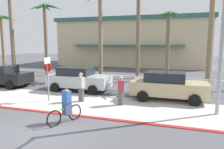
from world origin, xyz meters
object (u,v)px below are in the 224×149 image
palm_tree_1 (11,13)px  palm_tree_4 (138,10)px  streetlight_curb (224,23)px  pedestrian_0 (81,88)px  car_silver_1 (78,79)px  palm_tree_6 (213,7)px  palm_tree_2 (45,22)px  cyclist_yellow_0 (66,107)px  pedestrian_1 (121,92)px  palm_tree_3 (100,16)px  palm_tree_0 (2,28)px  stop_sign_bike_lane (48,73)px  palm_tree_5 (168,26)px  car_tan_2 (168,86)px  car_black_0 (3,75)px

palm_tree_1 → palm_tree_4: 12.06m
streetlight_curb → pedestrian_0: 8.00m
car_silver_1 → palm_tree_6: bearing=25.2°
streetlight_curb → palm_tree_2: bearing=150.8°
cyclist_yellow_0 → pedestrian_1: bearing=64.8°
palm_tree_3 → palm_tree_0: bearing=174.5°
stop_sign_bike_lane → palm_tree_3: (0.35, 7.54, 4.01)m
palm_tree_2 → cyclist_yellow_0: size_ratio=4.24×
car_silver_1 → pedestrian_0: 2.96m
palm_tree_4 → palm_tree_6: size_ratio=1.14×
palm_tree_4 → pedestrian_0: 11.01m
stop_sign_bike_lane → streetlight_curb: streetlight_curb is taller
cyclist_yellow_0 → palm_tree_4: bearing=87.6°
palm_tree_4 → pedestrian_1: size_ratio=5.47×
palm_tree_3 → palm_tree_4: (2.90, 2.34, 0.65)m
palm_tree_2 → palm_tree_4: palm_tree_4 is taller
pedestrian_1 → palm_tree_4: bearing=96.1°
palm_tree_0 → palm_tree_1: size_ratio=0.78×
palm_tree_0 → palm_tree_5: (17.59, 1.03, -0.11)m
palm_tree_3 → pedestrian_1: size_ratio=4.76×
streetlight_curb → palm_tree_4: 11.50m
car_tan_2 → cyclist_yellow_0: size_ratio=2.58×
streetlight_curb → palm_tree_6: (0.21, 7.05, 1.66)m
stop_sign_bike_lane → car_black_0: size_ratio=0.58×
car_black_0 → pedestrian_1: size_ratio=2.72×
car_silver_1 → stop_sign_bike_lane: bearing=-97.6°
streetlight_curb → car_tan_2: size_ratio=1.70×
streetlight_curb → palm_tree_0: streetlight_curb is taller
palm_tree_2 → car_silver_1: size_ratio=1.64×
palm_tree_3 → car_tan_2: (6.27, -5.13, -4.82)m
palm_tree_4 → palm_tree_6: 6.59m
palm_tree_1 → palm_tree_4: (11.61, 3.26, 0.22)m
pedestrian_1 → pedestrian_0: bearing=-179.4°
stop_sign_bike_lane → streetlight_curb: 9.42m
car_black_0 → pedestrian_0: bearing=-15.6°
streetlight_curb → palm_tree_1: 18.67m
car_silver_1 → pedestrian_1: (3.84, -2.55, -0.13)m
car_silver_1 → cyclist_yellow_0: (2.32, -5.80, -0.18)m
palm_tree_3 → cyclist_yellow_0: size_ratio=4.52×
pedestrian_0 → pedestrian_1: 2.38m
streetlight_curb → car_black_0: (-15.01, 2.49, -3.41)m
palm_tree_2 → palm_tree_5: bearing=5.6°
palm_tree_1 → cyclist_yellow_0: palm_tree_1 is taller
palm_tree_4 → car_tan_2: palm_tree_4 is taller
palm_tree_0 → stop_sign_bike_lane: bearing=-36.9°
palm_tree_1 → palm_tree_2: (2.45, 1.93, -0.70)m
stop_sign_bike_lane → palm_tree_1: 11.56m
palm_tree_4 → pedestrian_0: bearing=-98.3°
streetlight_curb → palm_tree_1: bearing=159.7°
cyclist_yellow_0 → pedestrian_0: size_ratio=1.00×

